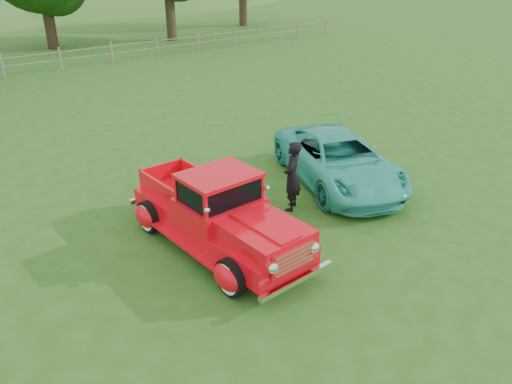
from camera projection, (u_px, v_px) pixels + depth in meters
ground at (298, 260)px, 10.54m from camera, size 140.00×140.00×0.00m
fence_line at (2, 66)px, 25.60m from camera, size 48.00×0.12×1.20m
red_pickup at (219, 215)px, 10.67m from camera, size 2.26×5.00×1.78m
teal_sedan at (339, 160)px, 13.76m from camera, size 3.98×5.46×1.38m
man at (292, 176)px, 12.26m from camera, size 0.78×0.73×1.78m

